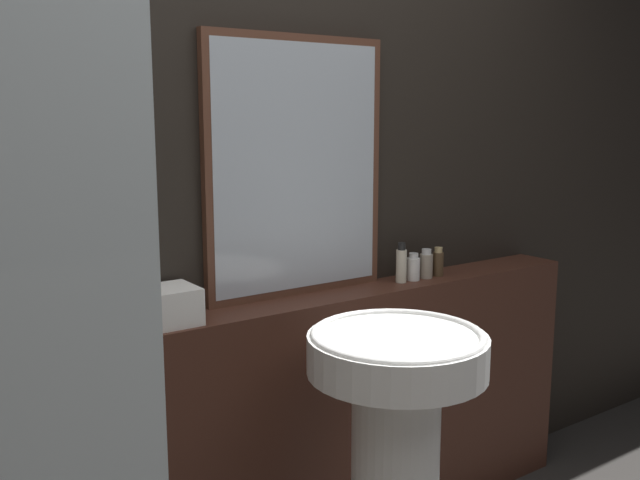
{
  "coord_description": "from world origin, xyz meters",
  "views": [
    {
      "loc": [
        -1.18,
        -0.72,
        1.51
      ],
      "look_at": [
        0.08,
        1.06,
        1.12
      ],
      "focal_mm": 40.0,
      "sensor_mm": 36.0,
      "label": 1
    }
  ],
  "objects_px": {
    "towel_stack": "(162,307)",
    "lotion_bottle": "(426,265)",
    "body_wash_bottle": "(438,263)",
    "shampoo_bottle": "(401,264)",
    "pedestal_sink": "(395,446)",
    "mirror": "(297,168)",
    "conditioner_bottle": "(413,268)"
  },
  "relations": [
    {
      "from": "conditioner_bottle",
      "to": "lotion_bottle",
      "type": "xyz_separation_m",
      "value": [
        0.06,
        0.0,
        0.0
      ]
    },
    {
      "from": "pedestal_sink",
      "to": "body_wash_bottle",
      "type": "height_order",
      "value": "body_wash_bottle"
    },
    {
      "from": "pedestal_sink",
      "to": "mirror",
      "type": "relative_size",
      "value": 1.08
    },
    {
      "from": "conditioner_bottle",
      "to": "lotion_bottle",
      "type": "relative_size",
      "value": 0.93
    },
    {
      "from": "towel_stack",
      "to": "lotion_bottle",
      "type": "xyz_separation_m",
      "value": [
        1.03,
        0.0,
        -0.0
      ]
    },
    {
      "from": "mirror",
      "to": "body_wash_bottle",
      "type": "bearing_deg",
      "value": -7.46
    },
    {
      "from": "towel_stack",
      "to": "body_wash_bottle",
      "type": "bearing_deg",
      "value": 0.0
    },
    {
      "from": "shampoo_bottle",
      "to": "pedestal_sink",
      "type": "bearing_deg",
      "value": -132.44
    },
    {
      "from": "conditioner_bottle",
      "to": "shampoo_bottle",
      "type": "bearing_deg",
      "value": 180.0
    },
    {
      "from": "pedestal_sink",
      "to": "lotion_bottle",
      "type": "height_order",
      "value": "lotion_bottle"
    },
    {
      "from": "mirror",
      "to": "lotion_bottle",
      "type": "xyz_separation_m",
      "value": [
        0.52,
        -0.08,
        -0.37
      ]
    },
    {
      "from": "mirror",
      "to": "pedestal_sink",
      "type": "bearing_deg",
      "value": -93.04
    },
    {
      "from": "mirror",
      "to": "shampoo_bottle",
      "type": "xyz_separation_m",
      "value": [
        0.4,
        -0.08,
        -0.36
      ]
    },
    {
      "from": "mirror",
      "to": "shampoo_bottle",
      "type": "bearing_deg",
      "value": -10.84
    },
    {
      "from": "lotion_bottle",
      "to": "pedestal_sink",
      "type": "bearing_deg",
      "value": -139.67
    },
    {
      "from": "pedestal_sink",
      "to": "conditioner_bottle",
      "type": "xyz_separation_m",
      "value": [
        0.48,
        0.47,
        0.37
      ]
    },
    {
      "from": "pedestal_sink",
      "to": "lotion_bottle",
      "type": "xyz_separation_m",
      "value": [
        0.55,
        0.47,
        0.37
      ]
    },
    {
      "from": "towel_stack",
      "to": "conditioner_bottle",
      "type": "distance_m",
      "value": 0.97
    },
    {
      "from": "mirror",
      "to": "conditioner_bottle",
      "type": "height_order",
      "value": "mirror"
    },
    {
      "from": "mirror",
      "to": "shampoo_bottle",
      "type": "relative_size",
      "value": 5.85
    },
    {
      "from": "towel_stack",
      "to": "lotion_bottle",
      "type": "bearing_deg",
      "value": 0.0
    },
    {
      "from": "mirror",
      "to": "body_wash_bottle",
      "type": "xyz_separation_m",
      "value": [
        0.58,
        -0.08,
        -0.37
      ]
    },
    {
      "from": "mirror",
      "to": "towel_stack",
      "type": "xyz_separation_m",
      "value": [
        -0.51,
        -0.08,
        -0.37
      ]
    },
    {
      "from": "towel_stack",
      "to": "conditioner_bottle",
      "type": "relative_size",
      "value": 1.93
    },
    {
      "from": "conditioner_bottle",
      "to": "pedestal_sink",
      "type": "bearing_deg",
      "value": -136.14
    },
    {
      "from": "conditioner_bottle",
      "to": "towel_stack",
      "type": "bearing_deg",
      "value": 180.0
    },
    {
      "from": "towel_stack",
      "to": "shampoo_bottle",
      "type": "xyz_separation_m",
      "value": [
        0.91,
        0.0,
        0.01
      ]
    },
    {
      "from": "body_wash_bottle",
      "to": "towel_stack",
      "type": "bearing_deg",
      "value": 180.0
    },
    {
      "from": "body_wash_bottle",
      "to": "lotion_bottle",
      "type": "bearing_deg",
      "value": 180.0
    },
    {
      "from": "mirror",
      "to": "towel_stack",
      "type": "height_order",
      "value": "mirror"
    },
    {
      "from": "mirror",
      "to": "towel_stack",
      "type": "bearing_deg",
      "value": -171.61
    },
    {
      "from": "lotion_bottle",
      "to": "shampoo_bottle",
      "type": "bearing_deg",
      "value": 180.0
    }
  ]
}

